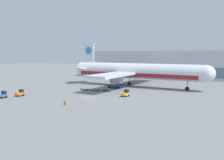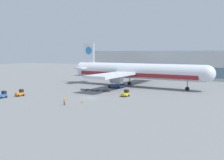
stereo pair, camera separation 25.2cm
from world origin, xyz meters
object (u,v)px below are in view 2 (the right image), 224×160
at_px(airplane_main, 134,71).
at_px(baggage_tug_far, 3,95).
at_px(baggage_tug_foreground, 125,94).
at_px(baggage_tug_mid, 20,93).
at_px(baggage_dolly_third, 107,90).
at_px(scissor_lift_loader, 116,82).
at_px(traffic_cone_near, 82,101).
at_px(baggage_dolly_second, 95,90).
at_px(baggage_dolly_lead, 85,89).
at_px(ground_crew_near, 64,101).

xyz_separation_m(airplane_main, baggage_tug_far, (-27.18, -38.21, -4.96)).
relative_size(baggage_tug_foreground, baggage_tug_mid, 1.00).
bearing_deg(airplane_main, baggage_tug_mid, -118.30).
xyz_separation_m(baggage_tug_foreground, baggage_dolly_third, (-9.30, 7.08, -0.49)).
bearing_deg(baggage_tug_far, scissor_lift_loader, -26.96).
distance_m(baggage_dolly_third, traffic_cone_near, 20.41).
bearing_deg(baggage_dolly_second, traffic_cone_near, -68.29).
relative_size(baggage_dolly_third, traffic_cone_near, 4.86).
bearing_deg(baggage_dolly_lead, traffic_cone_near, -58.29).
bearing_deg(airplane_main, baggage_dolly_second, -111.20).
relative_size(scissor_lift_loader, baggage_dolly_lead, 1.51).
relative_size(baggage_dolly_lead, ground_crew_near, 2.12).
height_order(baggage_tug_far, ground_crew_near, baggage_tug_far).
height_order(airplane_main, baggage_tug_far, airplane_main).
bearing_deg(baggage_tug_mid, scissor_lift_loader, -18.40).
bearing_deg(baggage_tug_foreground, scissor_lift_loader, 49.61).
bearing_deg(baggage_tug_foreground, traffic_cone_near, 170.06).
distance_m(scissor_lift_loader, baggage_dolly_lead, 12.44).
relative_size(scissor_lift_loader, baggage_dolly_second, 1.51).
relative_size(scissor_lift_loader, baggage_tug_foreground, 2.05).
distance_m(airplane_main, scissor_lift_loader, 8.68).
relative_size(baggage_tug_foreground, baggage_tug_far, 1.05).
xyz_separation_m(baggage_tug_mid, baggage_dolly_third, (20.22, 18.68, -0.49)).
distance_m(baggage_tug_far, baggage_dolly_second, 29.14).
distance_m(baggage_tug_foreground, ground_crew_near, 20.17).
bearing_deg(baggage_dolly_second, airplane_main, 65.33).
xyz_separation_m(airplane_main, scissor_lift_loader, (-4.81, -6.21, -3.70)).
distance_m(airplane_main, baggage_dolly_second, 18.74).
height_order(baggage_tug_foreground, baggage_dolly_third, baggage_tug_foreground).
relative_size(ground_crew_near, traffic_cone_near, 2.29).
bearing_deg(baggage_tug_mid, baggage_dolly_lead, -15.72).
xyz_separation_m(airplane_main, baggage_dolly_third, (-4.64, -15.12, -5.45)).
bearing_deg(scissor_lift_loader, airplane_main, 60.31).
bearing_deg(ground_crew_near, baggage_dolly_third, -129.66).
relative_size(baggage_tug_far, baggage_dolly_third, 0.70).
height_order(baggage_tug_mid, baggage_dolly_lead, baggage_tug_mid).
bearing_deg(baggage_tug_mid, baggage_dolly_second, -23.96).
bearing_deg(baggage_dolly_second, baggage_dolly_third, 11.83).
xyz_separation_m(baggage_dolly_lead, ground_crew_near, (7.71, -24.29, 0.65)).
bearing_deg(baggage_dolly_lead, baggage_dolly_third, 7.48).
height_order(baggage_tug_mid, baggage_tug_far, same).
relative_size(baggage_tug_mid, baggage_tug_far, 1.05).
bearing_deg(baggage_dolly_third, ground_crew_near, -86.62).
distance_m(scissor_lift_loader, baggage_dolly_third, 9.08).
distance_m(baggage_tug_mid, baggage_dolly_lead, 21.86).
bearing_deg(traffic_cone_near, baggage_dolly_third, 95.59).
relative_size(airplane_main, baggage_tug_far, 22.08).
distance_m(baggage_tug_far, baggage_dolly_third, 32.28).
xyz_separation_m(baggage_tug_far, baggage_dolly_lead, (14.33, 22.67, -0.49)).
xyz_separation_m(baggage_tug_mid, baggage_tug_far, (-2.33, -4.41, 0.00)).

